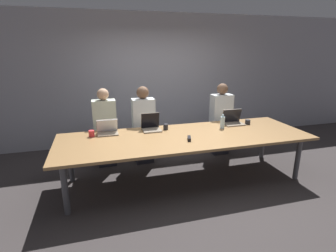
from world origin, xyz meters
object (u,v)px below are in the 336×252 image
(laptop_far_right, at_px, (233,120))
(person_far_midleft, at_px, (144,126))
(cup_far_right, at_px, (248,122))
(cup_far_left, at_px, (92,134))
(person_far_right, at_px, (221,120))
(stapler, at_px, (189,138))
(laptop_far_left, at_px, (108,129))
(cup_far_midleft, at_px, (166,127))
(person_far_left, at_px, (105,129))
(bottle_far_right, at_px, (222,122))
(laptop_far_midleft, at_px, (151,125))

(laptop_far_right, distance_m, person_far_midleft, 1.61)
(cup_far_right, bearing_deg, cup_far_left, 179.06)
(person_far_right, distance_m, stapler, 1.54)
(cup_far_right, distance_m, person_far_midleft, 1.88)
(laptop_far_left, relative_size, person_far_midleft, 0.23)
(laptop_far_left, relative_size, person_far_right, 0.23)
(laptop_far_right, distance_m, cup_far_right, 0.27)
(cup_far_right, xyz_separation_m, cup_far_midleft, (-1.50, 0.09, 0.01))
(person_far_left, xyz_separation_m, stapler, (1.17, -1.14, 0.10))
(cup_far_midleft, relative_size, stapler, 0.60)
(cup_far_right, bearing_deg, person_far_left, 165.75)
(bottle_far_right, bearing_deg, laptop_far_left, 173.38)
(cup_far_left, bearing_deg, person_far_left, 68.64)
(laptop_far_midleft, bearing_deg, bottle_far_right, -11.09)
(laptop_far_left, bearing_deg, cup_far_midleft, -1.94)
(person_far_left, height_order, person_far_midleft, person_far_midleft)
(person_far_right, relative_size, person_far_midleft, 1.00)
(laptop_far_right, distance_m, person_far_right, 0.51)
(person_far_left, relative_size, cup_far_right, 15.29)
(cup_far_left, bearing_deg, laptop_far_left, 17.79)
(bottle_far_right, distance_m, laptop_far_midleft, 1.22)
(laptop_far_midleft, relative_size, cup_far_midleft, 3.27)
(laptop_far_left, bearing_deg, laptop_far_midleft, 1.05)
(person_far_right, height_order, cup_far_midleft, person_far_right)
(cup_far_right, height_order, bottle_far_right, bottle_far_right)
(cup_far_right, bearing_deg, laptop_far_left, 177.11)
(person_far_left, distance_m, person_far_midleft, 0.68)
(cup_far_left, bearing_deg, cup_far_midleft, 2.25)
(person_far_left, bearing_deg, laptop_far_left, -87.87)
(person_far_right, distance_m, cup_far_right, 0.64)
(laptop_far_left, xyz_separation_m, cup_far_midleft, (0.95, -0.03, -0.02))
(bottle_far_right, height_order, stapler, bottle_far_right)
(person_far_right, bearing_deg, laptop_far_right, -92.35)
(laptop_far_right, xyz_separation_m, person_far_right, (0.02, 0.49, -0.14))
(laptop_far_midleft, distance_m, person_far_midleft, 0.45)
(person_far_midleft, bearing_deg, cup_far_right, -17.54)
(stapler, bearing_deg, person_far_midleft, 131.04)
(cup_far_left, relative_size, cup_far_midleft, 1.05)
(laptop_far_left, bearing_deg, person_far_right, 11.67)
(bottle_far_right, bearing_deg, person_far_right, 64.99)
(cup_far_left, xyz_separation_m, stapler, (1.40, -0.56, -0.02))
(person_far_left, bearing_deg, laptop_far_right, -13.70)
(person_far_left, xyz_separation_m, laptop_far_midleft, (0.73, -0.49, 0.15))
(person_far_left, height_order, cup_far_left, person_far_left)
(person_far_left, height_order, laptop_far_right, person_far_left)
(bottle_far_right, distance_m, person_far_midleft, 1.42)
(person_far_left, height_order, laptop_far_midleft, person_far_left)
(cup_far_left, bearing_deg, person_far_midleft, 29.84)
(bottle_far_right, height_order, person_far_midleft, person_far_midleft)
(laptop_far_midleft, height_order, cup_far_midleft, laptop_far_midleft)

